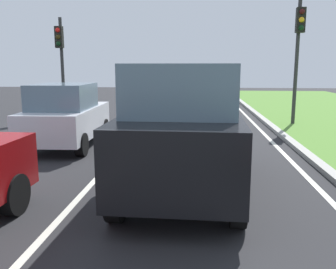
{
  "coord_description": "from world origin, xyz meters",
  "views": [
    {
      "loc": [
        1.33,
        3.26,
        2.23
      ],
      "look_at": [
        0.88,
        8.79,
        1.2
      ],
      "focal_mm": 38.91,
      "sensor_mm": 36.0,
      "label": 1
    }
  ],
  "objects_px": {
    "car_suv_ahead": "(183,127)",
    "traffic_light_near_right": "(299,42)",
    "car_hatchback_far": "(66,116)",
    "traffic_light_overhead_left": "(61,52)"
  },
  "relations": [
    {
      "from": "car_suv_ahead",
      "to": "car_hatchback_far",
      "type": "bearing_deg",
      "value": 136.03
    },
    {
      "from": "car_hatchback_far",
      "to": "traffic_light_near_right",
      "type": "height_order",
      "value": "traffic_light_near_right"
    },
    {
      "from": "car_suv_ahead",
      "to": "traffic_light_near_right",
      "type": "relative_size",
      "value": 0.96
    },
    {
      "from": "traffic_light_overhead_left",
      "to": "car_hatchback_far",
      "type": "bearing_deg",
      "value": -68.67
    },
    {
      "from": "car_hatchback_far",
      "to": "traffic_light_overhead_left",
      "type": "bearing_deg",
      "value": 109.51
    },
    {
      "from": "car_suv_ahead",
      "to": "traffic_light_near_right",
      "type": "height_order",
      "value": "traffic_light_near_right"
    },
    {
      "from": "car_suv_ahead",
      "to": "car_hatchback_far",
      "type": "xyz_separation_m",
      "value": [
        -3.46,
        3.52,
        -0.28
      ]
    },
    {
      "from": "car_hatchback_far",
      "to": "traffic_light_overhead_left",
      "type": "relative_size",
      "value": 0.87
    },
    {
      "from": "car_hatchback_far",
      "to": "traffic_light_overhead_left",
      "type": "height_order",
      "value": "traffic_light_overhead_left"
    },
    {
      "from": "traffic_light_near_right",
      "to": "car_suv_ahead",
      "type": "bearing_deg",
      "value": -116.74
    }
  ]
}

